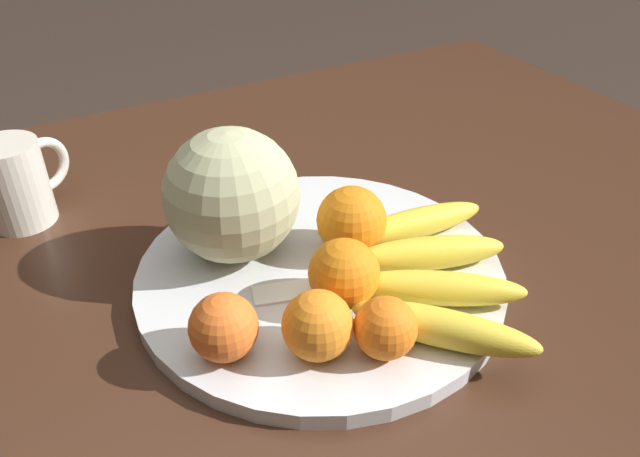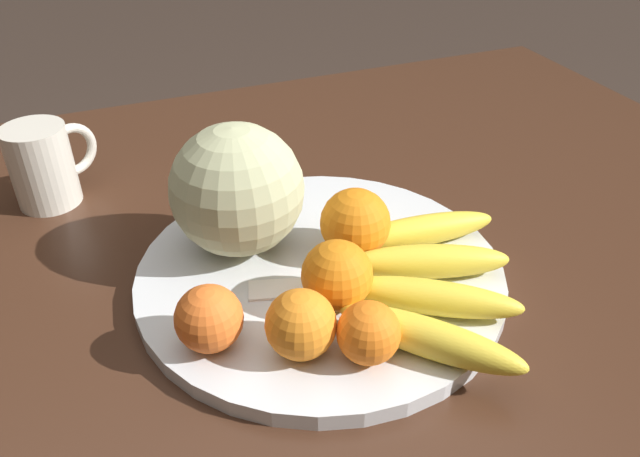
% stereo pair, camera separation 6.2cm
% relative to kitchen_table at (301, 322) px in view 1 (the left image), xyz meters
% --- Properties ---
extents(kitchen_table, '(1.35, 1.00, 0.77)m').
position_rel_kitchen_table_xyz_m(kitchen_table, '(0.00, 0.00, 0.00)').
color(kitchen_table, '#3D2316').
rests_on(kitchen_table, ground_plane).
extents(fruit_bowl, '(0.38, 0.38, 0.02)m').
position_rel_kitchen_table_xyz_m(fruit_bowl, '(0.00, 0.05, 0.11)').
color(fruit_bowl, silver).
rests_on(fruit_bowl, kitchen_table).
extents(melon, '(0.14, 0.14, 0.14)m').
position_rel_kitchen_table_xyz_m(melon, '(0.06, -0.02, 0.19)').
color(melon, '#B2B789').
rests_on(melon, fruit_bowl).
extents(banana_bunch, '(0.23, 0.25, 0.04)m').
position_rel_kitchen_table_xyz_m(banana_bunch, '(-0.08, 0.13, 0.14)').
color(banana_bunch, '#473819').
rests_on(banana_bunch, fruit_bowl).
extents(orange_front_left, '(0.06, 0.06, 0.06)m').
position_rel_kitchen_table_xyz_m(orange_front_left, '(0.06, 0.15, 0.15)').
color(orange_front_left, orange).
rests_on(orange_front_left, fruit_bowl).
extents(orange_front_right, '(0.06, 0.06, 0.06)m').
position_rel_kitchen_table_xyz_m(orange_front_right, '(0.13, 0.12, 0.15)').
color(orange_front_right, orange).
rests_on(orange_front_right, fruit_bowl).
extents(orange_mid_center, '(0.07, 0.07, 0.07)m').
position_rel_kitchen_table_xyz_m(orange_mid_center, '(0.01, 0.11, 0.15)').
color(orange_mid_center, orange).
rests_on(orange_mid_center, fruit_bowl).
extents(orange_back_left, '(0.08, 0.08, 0.08)m').
position_rel_kitchen_table_xyz_m(orange_back_left, '(-0.04, 0.04, 0.15)').
color(orange_back_left, orange).
rests_on(orange_back_left, fruit_bowl).
extents(orange_back_right, '(0.06, 0.06, 0.06)m').
position_rel_kitchen_table_xyz_m(orange_back_right, '(0.01, 0.18, 0.15)').
color(orange_back_right, orange).
rests_on(orange_back_right, fruit_bowl).
extents(produce_tag, '(0.08, 0.05, 0.00)m').
position_rel_kitchen_table_xyz_m(produce_tag, '(0.05, 0.07, 0.12)').
color(produce_tag, white).
rests_on(produce_tag, fruit_bowl).
extents(ceramic_mug, '(0.11, 0.08, 0.10)m').
position_rel_kitchen_table_xyz_m(ceramic_mug, '(0.25, -0.23, 0.15)').
color(ceramic_mug, beige).
rests_on(ceramic_mug, kitchen_table).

